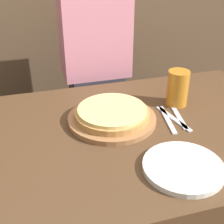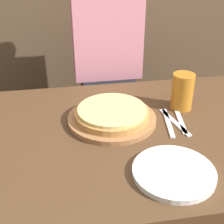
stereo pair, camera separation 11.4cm
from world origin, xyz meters
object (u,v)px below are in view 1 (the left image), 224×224
Objects in this scene: pizza_on_board at (112,115)px; dinner_plate at (183,167)px; fork at (167,119)px; dinner_knife at (173,118)px; diner_person at (96,86)px; spoon at (179,117)px; beer_glass at (178,87)px.

pizza_on_board reaches higher than dinner_plate.
fork is (0.21, -0.05, -0.02)m from pizza_on_board.
dinner_knife is (0.10, 0.28, -0.01)m from dinner_plate.
diner_person is at bearing 107.15° from dinner_knife.
dinner_knife is at bearing -12.42° from pizza_on_board.
dinner_plate is at bearing -85.16° from diner_person.
dinner_plate reaches higher than spoon.
beer_glass is 0.84× the size of spoon.
diner_person is (-0.15, 0.57, -0.09)m from fork.
beer_glass is at bearing -62.47° from diner_person.
dinner_knife is (0.02, 0.00, 0.00)m from fork.
diner_person is (-0.18, 0.57, -0.09)m from dinner_knife.
spoon is (-0.04, -0.11, -0.08)m from beer_glass.
spoon is 0.61m from diner_person.
dinner_knife is at bearing 69.83° from dinner_plate.
dinner_knife is at bearing 0.00° from fork.
beer_glass is 0.15m from dinner_knife.
pizza_on_board is at bearing 111.24° from dinner_plate.
spoon is (0.05, -0.00, 0.00)m from fork.
spoon is at bearing -70.60° from diner_person.
dinner_plate is 1.21× the size of dinner_knife.
diner_person reaches higher than dinner_knife.
dinner_plate reaches higher than fork.
pizza_on_board is at bearing 167.58° from dinner_knife.
diner_person reaches higher than fork.
beer_glass is 0.72× the size of dinner_knife.
spoon is (0.13, 0.28, -0.01)m from dinner_plate.
pizza_on_board is 0.31m from beer_glass.
pizza_on_board is 0.36m from dinner_plate.
dinner_plate is 0.19× the size of diner_person.
dinner_plate is 0.31m from spoon.
diner_person reaches higher than pizza_on_board.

